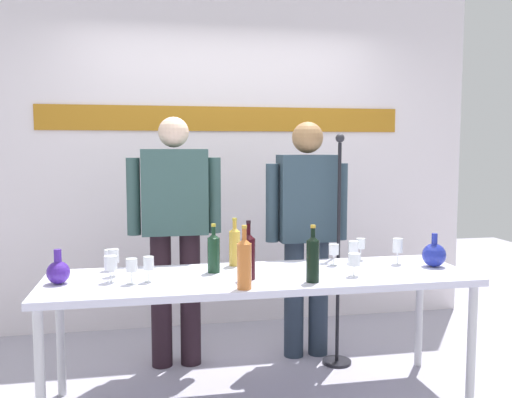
# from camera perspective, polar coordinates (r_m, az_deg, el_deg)

# --- Properties ---
(back_wall) EXTENTS (4.28, 0.11, 3.00)m
(back_wall) POSITION_cam_1_polar(r_m,az_deg,el_deg) (4.56, -3.29, 5.52)
(back_wall) COLOR white
(back_wall) RESTS_ON ground
(display_table) EXTENTS (2.45, 0.72, 0.76)m
(display_table) POSITION_cam_1_polar(r_m,az_deg,el_deg) (3.17, 0.52, -8.94)
(display_table) COLOR silver
(display_table) RESTS_ON ground
(decanter_blue_left) EXTENTS (0.12, 0.12, 0.19)m
(decanter_blue_left) POSITION_cam_1_polar(r_m,az_deg,el_deg) (3.12, -20.13, -7.20)
(decanter_blue_left) COLOR #422193
(decanter_blue_left) RESTS_ON display_table
(decanter_blue_right) EXTENTS (0.15, 0.15, 0.21)m
(decanter_blue_right) POSITION_cam_1_polar(r_m,az_deg,el_deg) (3.52, 18.27, -5.59)
(decanter_blue_right) COLOR #1F2B96
(decanter_blue_right) RESTS_ON display_table
(presenter_left) EXTENTS (0.63, 0.22, 1.70)m
(presenter_left) POSITION_cam_1_polar(r_m,az_deg,el_deg) (3.69, -8.55, -2.62)
(presenter_left) COLOR black
(presenter_left) RESTS_ON ground
(presenter_right) EXTENTS (0.59, 0.22, 1.67)m
(presenter_right) POSITION_cam_1_polar(r_m,az_deg,el_deg) (3.85, 5.38, -2.62)
(presenter_right) COLOR #25303F
(presenter_right) RESTS_ON ground
(wine_bottle_0) EXTENTS (0.07, 0.07, 0.31)m
(wine_bottle_0) POSITION_cam_1_polar(r_m,az_deg,el_deg) (2.98, 6.01, -6.15)
(wine_bottle_0) COLOR black
(wine_bottle_0) RESTS_ON display_table
(wine_bottle_1) EXTENTS (0.07, 0.07, 0.30)m
(wine_bottle_1) POSITION_cam_1_polar(r_m,az_deg,el_deg) (3.37, -2.26, -4.87)
(wine_bottle_1) COLOR gold
(wine_bottle_1) RESTS_ON display_table
(wine_bottle_2) EXTENTS (0.07, 0.07, 0.29)m
(wine_bottle_2) POSITION_cam_1_polar(r_m,az_deg,el_deg) (3.20, -4.49, -5.56)
(wine_bottle_2) COLOR #153620
(wine_bottle_2) RESTS_ON display_table
(wine_bottle_3) EXTENTS (0.08, 0.08, 0.33)m
(wine_bottle_3) POSITION_cam_1_polar(r_m,az_deg,el_deg) (2.82, -1.24, -6.67)
(wine_bottle_3) COLOR #C76A2C
(wine_bottle_3) RESTS_ON display_table
(wine_bottle_4) EXTENTS (0.08, 0.08, 0.33)m
(wine_bottle_4) POSITION_cam_1_polar(r_m,az_deg,el_deg) (3.02, -0.80, -5.92)
(wine_bottle_4) COLOR black
(wine_bottle_4) RESTS_ON display_table
(wine_glass_left_0) EXTENTS (0.07, 0.07, 0.15)m
(wine_glass_left_0) POSITION_cam_1_polar(r_m,az_deg,el_deg) (3.06, -15.07, -6.57)
(wine_glass_left_0) COLOR white
(wine_glass_left_0) RESTS_ON display_table
(wine_glass_left_1) EXTENTS (0.06, 0.06, 0.14)m
(wine_glass_left_1) POSITION_cam_1_polar(r_m,az_deg,el_deg) (3.00, -12.97, -6.88)
(wine_glass_left_1) COLOR white
(wine_glass_left_1) RESTS_ON display_table
(wine_glass_left_2) EXTENTS (0.07, 0.07, 0.13)m
(wine_glass_left_2) POSITION_cam_1_polar(r_m,az_deg,el_deg) (3.36, -15.12, -5.79)
(wine_glass_left_2) COLOR white
(wine_glass_left_2) RESTS_ON display_table
(wine_glass_left_3) EXTENTS (0.06, 0.06, 0.14)m
(wine_glass_left_3) POSITION_cam_1_polar(r_m,az_deg,el_deg) (3.02, -11.25, -6.73)
(wine_glass_left_3) COLOR white
(wine_glass_left_3) RESTS_ON display_table
(wine_glass_left_4) EXTENTS (0.06, 0.06, 0.16)m
(wine_glass_left_4) POSITION_cam_1_polar(r_m,az_deg,el_deg) (3.20, -14.78, -5.89)
(wine_glass_left_4) COLOR white
(wine_glass_left_4) RESTS_ON display_table
(wine_glass_right_0) EXTENTS (0.06, 0.06, 0.14)m
(wine_glass_right_0) POSITION_cam_1_polar(r_m,az_deg,el_deg) (3.51, 10.22, -5.10)
(wine_glass_right_0) COLOR white
(wine_glass_right_0) RESTS_ON display_table
(wine_glass_right_1) EXTENTS (0.06, 0.06, 0.13)m
(wine_glass_right_1) POSITION_cam_1_polar(r_m,az_deg,el_deg) (3.42, 8.21, -5.33)
(wine_glass_right_1) COLOR white
(wine_glass_right_1) RESTS_ON display_table
(wine_glass_right_2) EXTENTS (0.06, 0.06, 0.16)m
(wine_glass_right_2) POSITION_cam_1_polar(r_m,az_deg,el_deg) (3.52, 14.71, -4.82)
(wine_glass_right_2) COLOR white
(wine_glass_right_2) RESTS_ON display_table
(wine_glass_right_3) EXTENTS (0.06, 0.06, 0.14)m
(wine_glass_right_3) POSITION_cam_1_polar(r_m,az_deg,el_deg) (3.60, 10.97, -4.70)
(wine_glass_right_3) COLOR white
(wine_glass_right_3) RESTS_ON display_table
(wine_glass_right_4) EXTENTS (0.07, 0.07, 0.13)m
(wine_glass_right_4) POSITION_cam_1_polar(r_m,az_deg,el_deg) (3.15, 10.31, -6.35)
(wine_glass_right_4) COLOR white
(wine_glass_right_4) RESTS_ON display_table
(microphone_stand) EXTENTS (0.20, 0.20, 1.59)m
(microphone_stand) POSITION_cam_1_polar(r_m,az_deg,el_deg) (3.80, 8.62, -9.23)
(microphone_stand) COLOR black
(microphone_stand) RESTS_ON ground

